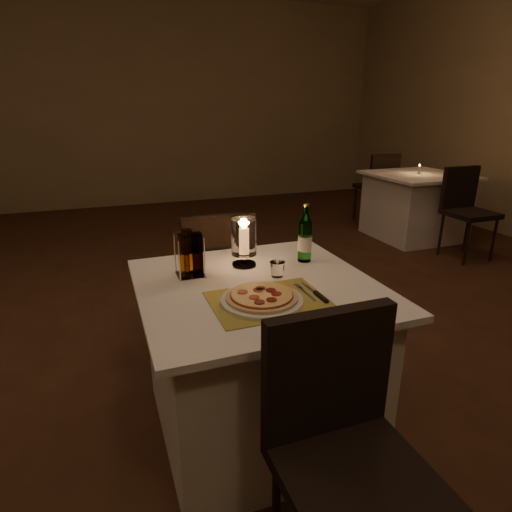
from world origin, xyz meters
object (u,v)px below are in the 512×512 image
object	(u,v)px
chair_far	(215,269)
main_table	(258,358)
chair_near	(342,432)
tumbler	(277,269)
hurricane_candle	(244,239)
plate	(262,300)
neighbor_table_right	(415,206)
water_bottle	(305,238)
pizza	(262,296)

from	to	relation	value
chair_far	main_table	bearing A→B (deg)	-90.00
main_table	chair_near	xyz separation A→B (m)	(0.00, -0.71, 0.18)
tumbler	hurricane_candle	xyz separation A→B (m)	(-0.09, 0.18, 0.10)
hurricane_candle	main_table	bearing A→B (deg)	-94.48
plate	chair_near	bearing A→B (deg)	-84.65
hurricane_candle	neighbor_table_right	xyz separation A→B (m)	(2.80, 2.11, -0.50)
plate	neighbor_table_right	world-z (taller)	plate
hurricane_candle	water_bottle	bearing A→B (deg)	-7.63
chair_far	water_bottle	distance (m)	0.68
chair_far	pizza	xyz separation A→B (m)	(-0.05, -0.89, 0.22)
water_bottle	neighbor_table_right	size ratio (longest dim) A/B	0.28
neighbor_table_right	hurricane_candle	bearing A→B (deg)	-142.98
pizza	neighbor_table_right	distance (m)	3.84
plate	pizza	xyz separation A→B (m)	(-0.00, -0.00, 0.02)
water_bottle	chair_far	bearing A→B (deg)	121.38
chair_far	neighbor_table_right	distance (m)	3.26
chair_near	hurricane_candle	xyz separation A→B (m)	(0.02, 0.95, 0.32)
pizza	neighbor_table_right	size ratio (longest dim) A/B	0.28
chair_near	neighbor_table_right	distance (m)	4.16
chair_far	water_bottle	size ratio (longest dim) A/B	3.16
main_table	neighbor_table_right	world-z (taller)	same
main_table	plate	distance (m)	0.42
tumbler	neighbor_table_right	size ratio (longest dim) A/B	0.07
plate	water_bottle	bearing A→B (deg)	45.51
main_table	pizza	world-z (taller)	pizza
neighbor_table_right	plate	bearing A→B (deg)	-138.64
chair_far	hurricane_candle	size ratio (longest dim) A/B	3.94
plate	neighbor_table_right	size ratio (longest dim) A/B	0.32
water_bottle	pizza	bearing A→B (deg)	-134.48
main_table	tumbler	distance (m)	0.42
chair_far	neighbor_table_right	bearing A→B (deg)	30.06
hurricane_candle	neighbor_table_right	distance (m)	3.54
main_table	neighbor_table_right	bearing A→B (deg)	39.77
neighbor_table_right	tumbler	bearing A→B (deg)	-139.70
chair_far	water_bottle	xyz separation A→B (m)	(0.32, -0.52, 0.31)
chair_near	water_bottle	bearing A→B (deg)	70.74
plate	hurricane_candle	world-z (taller)	hurricane_candle
plate	pizza	distance (m)	0.02
plate	neighbor_table_right	distance (m)	3.84
pizza	hurricane_candle	size ratio (longest dim) A/B	1.22
chair_far	hurricane_candle	xyz separation A→B (m)	(0.02, -0.48, 0.32)
pizza	tumbler	distance (m)	0.28
main_table	pizza	size ratio (longest dim) A/B	3.57
main_table	chair_far	bearing A→B (deg)	90.00
plate	tumbler	size ratio (longest dim) A/B	4.66
main_table	water_bottle	bearing A→B (deg)	31.43
water_bottle	hurricane_candle	distance (m)	0.30
plate	pizza	size ratio (longest dim) A/B	1.14
tumbler	main_table	bearing A→B (deg)	-155.83
main_table	tumbler	size ratio (longest dim) A/B	14.56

